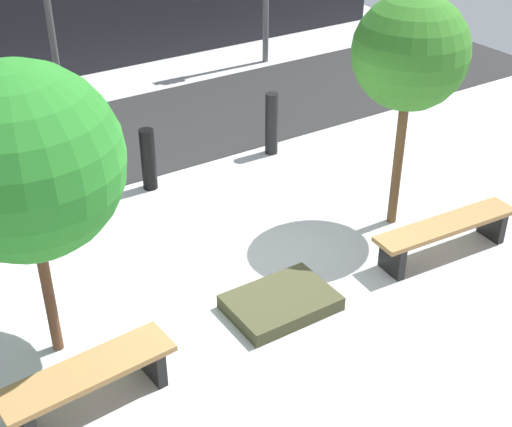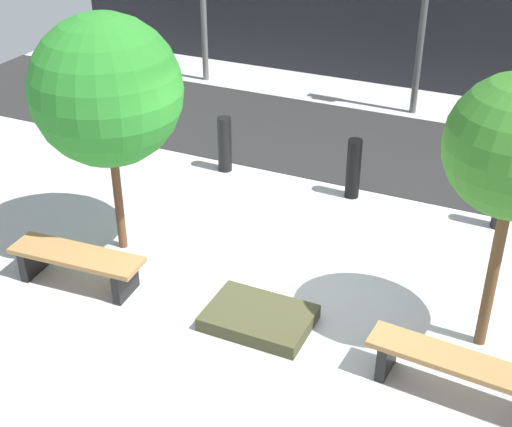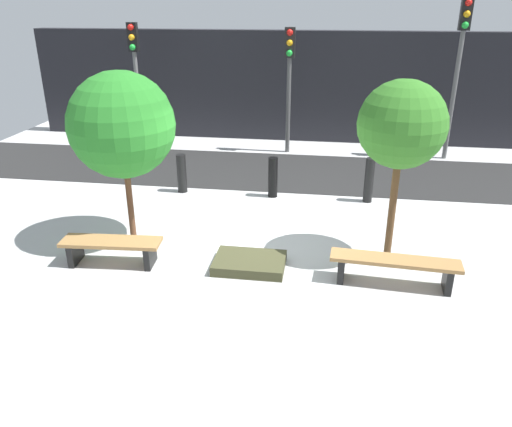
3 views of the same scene
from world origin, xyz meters
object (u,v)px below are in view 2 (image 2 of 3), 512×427
object	(u,v)px
bollard_far_left	(225,144)
bollard_left	(353,169)
planter_bed	(259,318)
bench_right	(468,372)
tree_behind_left_bench	(106,91)
bollard_center	(503,195)
bench_left	(77,262)

from	to	relation	value
bollard_far_left	bollard_left	xyz separation A→B (m)	(2.08, 0.00, 0.01)
planter_bed	bollard_far_left	distance (m)	3.90
bollard_left	bench_right	bearing A→B (deg)	-56.79
planter_bed	bollard_left	xyz separation A→B (m)	(0.00, 3.28, 0.37)
bench_right	bollard_left	xyz separation A→B (m)	(-2.28, 3.48, 0.12)
tree_behind_left_bench	bollard_left	size ratio (longest dim) A/B	3.36
planter_bed	bollard_far_left	world-z (taller)	bollard_far_left
tree_behind_left_bench	bollard_far_left	world-z (taller)	tree_behind_left_bench
bollard_left	planter_bed	bearing A→B (deg)	-90.00
bollard_center	bench_left	bearing A→B (deg)	-141.43
bench_right	bollard_left	bearing A→B (deg)	127.20
planter_bed	bollard_center	xyz separation A→B (m)	(2.08, 3.28, 0.41)
bench_left	bollard_left	world-z (taller)	bollard_left
bench_left	bollard_far_left	size ratio (longest dim) A/B	1.89
bench_left	planter_bed	world-z (taller)	bench_left
bollard_far_left	bollard_left	bearing A→B (deg)	0.00
bench_left	bollard_left	distance (m)	4.16
planter_bed	bollard_left	distance (m)	3.30
tree_behind_left_bench	bollard_far_left	distance (m)	3.07
bollard_far_left	bollard_center	distance (m)	4.17
bench_right	bollard_center	bearing A→B (deg)	97.14
tree_behind_left_bench	bollard_left	bearing A→B (deg)	48.34
bench_left	tree_behind_left_bench	xyz separation A→B (m)	(0.00, 0.92, 1.82)
bench_right	bollard_far_left	size ratio (longest dim) A/B	2.24
bench_left	bench_right	world-z (taller)	bench_right
bollard_left	tree_behind_left_bench	bearing A→B (deg)	-131.66
bench_left	planter_bed	xyz separation A→B (m)	(2.28, 0.20, -0.23)
bench_left	bench_right	xyz separation A→B (m)	(4.55, -0.00, 0.02)
tree_behind_left_bench	bench_left	bearing A→B (deg)	-90.00
tree_behind_left_bench	bollard_far_left	xyz separation A→B (m)	(0.19, 2.56, -1.69)
bench_right	tree_behind_left_bench	size ratio (longest dim) A/B	0.65
bench_right	bollard_center	distance (m)	3.48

